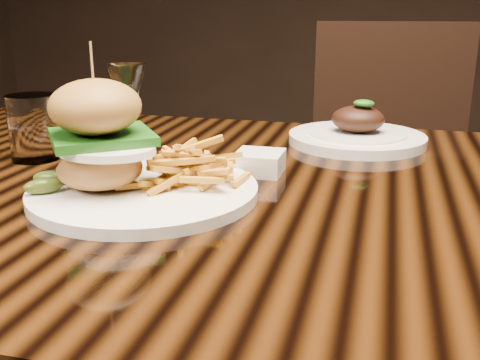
% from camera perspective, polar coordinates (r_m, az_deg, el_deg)
% --- Properties ---
extents(dining_table, '(1.60, 0.90, 0.75)m').
position_cam_1_polar(dining_table, '(0.83, 4.42, -5.69)').
color(dining_table, black).
rests_on(dining_table, ground).
extents(burger_plate, '(0.31, 0.31, 0.20)m').
position_cam_1_polar(burger_plate, '(0.75, -10.55, 2.07)').
color(burger_plate, white).
rests_on(burger_plate, dining_table).
extents(ramekin, '(0.09, 0.09, 0.03)m').
position_cam_1_polar(ramekin, '(0.86, 1.97, 1.80)').
color(ramekin, white).
rests_on(ramekin, dining_table).
extents(wine_glass, '(0.06, 0.06, 0.16)m').
position_cam_1_polar(wine_glass, '(0.89, -11.33, 8.70)').
color(wine_glass, white).
rests_on(wine_glass, dining_table).
extents(water_tumbler, '(0.08, 0.08, 0.11)m').
position_cam_1_polar(water_tumbler, '(0.99, -20.24, 5.03)').
color(water_tumbler, white).
rests_on(water_tumbler, dining_table).
extents(far_dish, '(0.25, 0.25, 0.08)m').
position_cam_1_polar(far_dish, '(1.07, 11.80, 4.51)').
color(far_dish, white).
rests_on(far_dish, dining_table).
extents(chair_far, '(0.51, 0.51, 0.95)m').
position_cam_1_polar(chair_far, '(1.70, 14.94, 1.18)').
color(chair_far, black).
rests_on(chair_far, ground).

